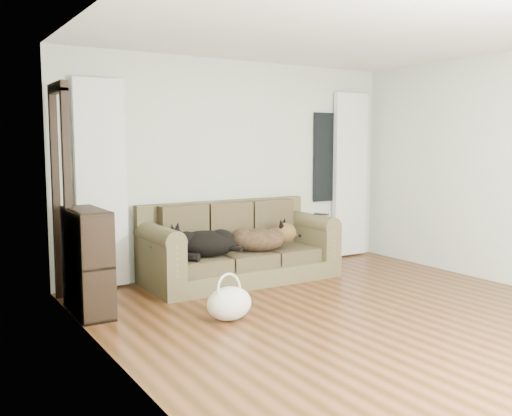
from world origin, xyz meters
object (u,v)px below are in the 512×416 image
dog_black_lab (202,245)px  bookshelf (87,261)px  tote_bag (229,303)px  sofa (241,242)px  dog_shepherd (261,238)px

dog_black_lab → bookshelf: bearing=-141.0°
dog_black_lab → tote_bag: dog_black_lab is taller
sofa → bookshelf: 1.91m
sofa → dog_black_lab: sofa is taller
sofa → dog_black_lab: (-0.53, -0.07, 0.03)m
bookshelf → tote_bag: bearing=-36.7°
bookshelf → dog_shepherd: bearing=11.5°
tote_bag → bookshelf: 1.39m
sofa → dog_shepherd: (0.21, -0.11, 0.04)m
dog_black_lab → dog_shepherd: size_ratio=1.06×
sofa → tote_bag: size_ratio=5.29×
sofa → dog_shepherd: bearing=-27.8°
dog_black_lab → bookshelf: bookshelf is taller
tote_bag → bookshelf: bearing=139.1°
sofa → bookshelf: bearing=-168.7°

